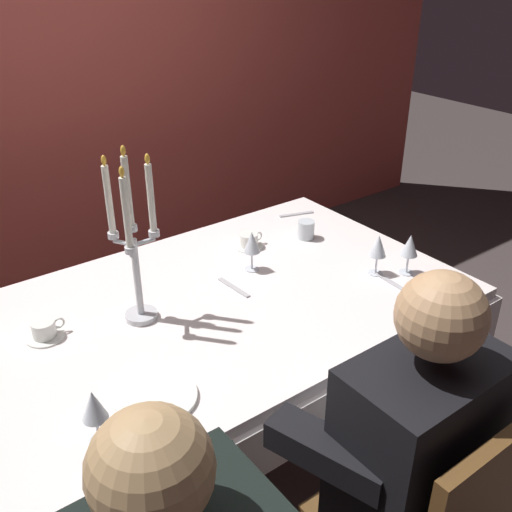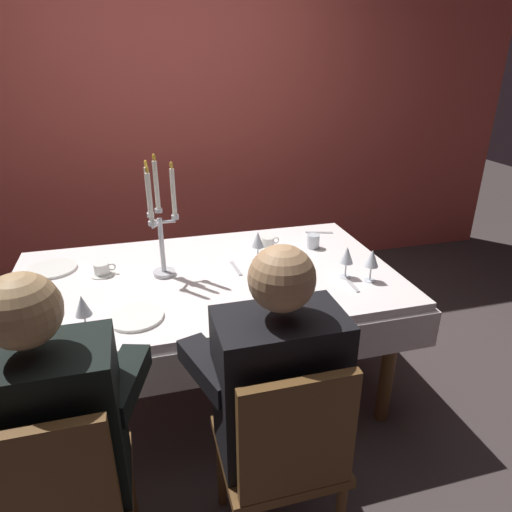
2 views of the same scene
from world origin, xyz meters
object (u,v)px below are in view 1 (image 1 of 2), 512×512
at_px(dining_table, 202,334).
at_px(wine_glass_1, 94,406).
at_px(coffee_cup_0, 249,241).
at_px(seated_diner_1, 420,448).
at_px(water_tumbler_0, 306,230).
at_px(wine_glass_2, 378,247).
at_px(wine_glass_3, 252,243).
at_px(candelabra, 134,247).
at_px(wine_glass_0, 410,247).
at_px(dinner_plate_1, 156,397).
at_px(coffee_cup_1, 45,330).

distance_m(dining_table, wine_glass_1, 0.70).
xyz_separation_m(coffee_cup_0, seated_diner_1, (-0.30, -1.16, -0.03)).
relative_size(water_tumbler_0, seated_diner_1, 0.06).
xyz_separation_m(wine_glass_2, wine_glass_3, (-0.37, 0.31, 0.00)).
distance_m(candelabra, water_tumbler_0, 0.90).
relative_size(wine_glass_0, seated_diner_1, 0.13).
distance_m(wine_glass_0, wine_glass_3, 0.60).
height_order(water_tumbler_0, seated_diner_1, seated_diner_1).
distance_m(candelabra, wine_glass_2, 0.92).
height_order(coffee_cup_0, seated_diner_1, seated_diner_1).
xyz_separation_m(wine_glass_1, wine_glass_2, (1.21, 0.18, -0.00)).
height_order(wine_glass_0, wine_glass_2, same).
bearing_deg(water_tumbler_0, dinner_plate_1, -152.52).
xyz_separation_m(dining_table, coffee_cup_1, (-0.50, 0.14, 0.15)).
distance_m(water_tumbler_0, coffee_cup_1, 1.16).
bearing_deg(wine_glass_2, seated_diner_1, -129.51).
distance_m(dining_table, wine_glass_3, 0.40).
xyz_separation_m(wine_glass_1, coffee_cup_1, (0.04, 0.53, -0.09)).
height_order(water_tumbler_0, coffee_cup_0, water_tumbler_0).
height_order(dining_table, candelabra, candelabra).
bearing_deg(seated_diner_1, coffee_cup_1, 120.46).
relative_size(wine_glass_2, seated_diner_1, 0.13).
height_order(dining_table, wine_glass_3, wine_glass_3).
height_order(wine_glass_1, coffee_cup_0, wine_glass_1).
xyz_separation_m(dining_table, dinner_plate_1, (-0.35, -0.33, 0.13)).
bearing_deg(dinner_plate_1, candelabra, 68.85).
xyz_separation_m(wine_glass_2, coffee_cup_0, (-0.26, 0.47, -0.09)).
bearing_deg(candelabra, seated_diner_1, -72.15).
xyz_separation_m(coffee_cup_0, coffee_cup_1, (-0.91, -0.13, 0.00)).
bearing_deg(wine_glass_1, dinner_plate_1, 15.54).
xyz_separation_m(wine_glass_2, coffee_cup_1, (-1.17, 0.35, -0.09)).
height_order(dinner_plate_1, wine_glass_3, wine_glass_3).
relative_size(wine_glass_0, water_tumbler_0, 2.07).
relative_size(wine_glass_1, coffee_cup_1, 1.24).
bearing_deg(coffee_cup_1, wine_glass_1, -94.48).
bearing_deg(dining_table, coffee_cup_1, 163.97).
distance_m(water_tumbler_0, seated_diner_1, 1.21).
bearing_deg(seated_diner_1, wine_glass_3, 78.79).
height_order(wine_glass_0, coffee_cup_1, wine_glass_0).
relative_size(wine_glass_2, water_tumbler_0, 2.07).
relative_size(wine_glass_1, coffee_cup_0, 1.24).
relative_size(dinner_plate_1, coffee_cup_1, 1.76).
bearing_deg(dinner_plate_1, coffee_cup_0, 38.40).
xyz_separation_m(candelabra, wine_glass_3, (0.50, 0.05, -0.16)).
height_order(dining_table, wine_glass_2, wine_glass_2).
relative_size(dining_table, wine_glass_0, 11.83).
bearing_deg(dinner_plate_1, water_tumbler_0, 27.48).
distance_m(wine_glass_0, coffee_cup_1, 1.34).
distance_m(wine_glass_2, water_tumbler_0, 0.40).
bearing_deg(water_tumbler_0, seated_diner_1, -116.99).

